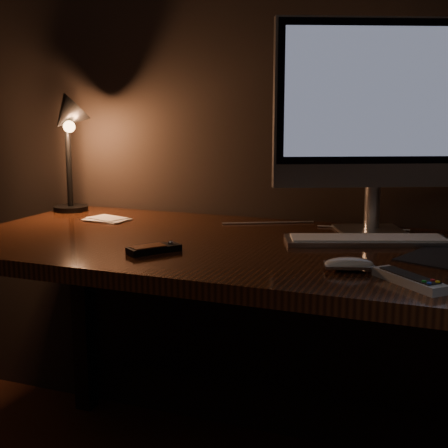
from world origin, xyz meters
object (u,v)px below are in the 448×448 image
(monitor, at_px, (375,108))
(mouse, at_px, (349,266))
(tv_remote, at_px, (409,280))
(keyboard, at_px, (367,240))
(desk, at_px, (258,284))
(media_remote, at_px, (154,249))
(desk_lamp, at_px, (68,133))

(monitor, relative_size, mouse, 5.52)
(monitor, xyz_separation_m, tv_remote, (0.15, -0.51, -0.34))
(monitor, height_order, keyboard, monitor)
(monitor, distance_m, tv_remote, 0.63)
(desk, bearing_deg, media_remote, -126.94)
(keyboard, distance_m, tv_remote, 0.39)
(media_remote, bearing_deg, monitor, -9.99)
(desk, bearing_deg, monitor, 36.85)
(monitor, xyz_separation_m, keyboard, (0.02, -0.15, -0.34))
(desk, xyz_separation_m, desk_lamp, (-0.71, 0.16, 0.39))
(tv_remote, bearing_deg, desk_lamp, -159.11)
(desk, bearing_deg, desk_lamp, 167.29)
(mouse, bearing_deg, monitor, 75.64)
(monitor, xyz_separation_m, mouse, (0.02, -0.44, -0.34))
(keyboard, height_order, mouse, mouse)
(mouse, bearing_deg, desk_lamp, 140.39)
(tv_remote, relative_size, desk_lamp, 0.41)
(mouse, distance_m, media_remote, 0.47)
(desk, distance_m, mouse, 0.40)
(media_remote, xyz_separation_m, tv_remote, (0.61, -0.06, 0.00))
(monitor, distance_m, desk_lamp, 0.98)
(media_remote, relative_size, tv_remote, 0.84)
(keyboard, relative_size, desk_lamp, 1.08)
(keyboard, height_order, media_remote, media_remote)
(keyboard, distance_m, mouse, 0.30)
(keyboard, bearing_deg, media_remote, -168.41)
(monitor, height_order, mouse, monitor)
(monitor, bearing_deg, desk_lamp, 157.25)
(tv_remote, bearing_deg, keyboard, 154.27)
(desk_lamp, bearing_deg, keyboard, 16.52)
(keyboard, relative_size, tv_remote, 2.67)
(media_remote, distance_m, desk_lamp, 0.72)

